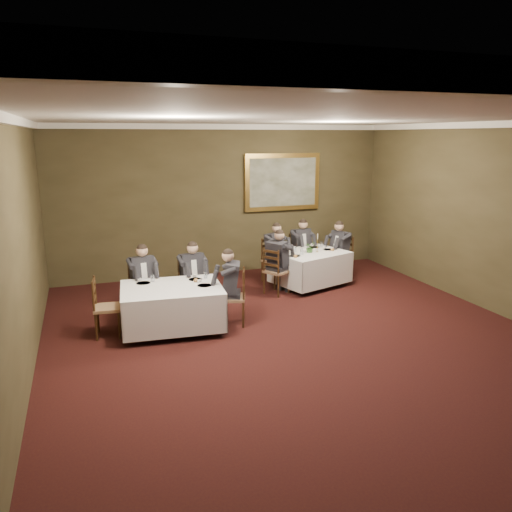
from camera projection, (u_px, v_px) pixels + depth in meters
ground at (315, 354)px, 7.61m from camera, size 10.00×10.00×0.00m
ceiling at (322, 116)px, 6.78m from camera, size 8.00×10.00×0.10m
back_wall at (224, 201)px, 11.78m from camera, size 8.00×0.10×3.50m
left_wall at (14, 265)px, 5.91m from camera, size 0.10×10.00×3.50m
crown_molding at (322, 121)px, 6.80m from camera, size 8.00×10.00×0.12m
table_main at (310, 266)px, 10.98m from camera, size 1.82×1.58×0.67m
table_second at (172, 305)px, 8.47m from camera, size 1.80×1.43×0.67m
chair_main_backleft at (273, 269)px, 11.38m from camera, size 0.59×0.58×1.00m
diner_main_backleft at (274, 259)px, 11.32m from camera, size 0.59×0.62×1.35m
chair_main_backright at (300, 263)px, 11.86m from camera, size 0.51×0.49×1.00m
diner_main_backright at (300, 254)px, 11.80m from camera, size 0.48×0.54×1.35m
chair_main_endleft at (276, 281)px, 10.45m from camera, size 0.58×0.59×1.00m
diner_main_endleft at (277, 270)px, 10.40m from camera, size 0.62×0.59×1.35m
chair_main_endright at (340, 267)px, 11.58m from camera, size 0.51×0.53×1.00m
diner_main_endright at (340, 257)px, 11.52m from camera, size 0.56×0.50×1.35m
chair_sec_backleft at (143, 300)px, 9.22m from camera, size 0.51×0.49×1.00m
diner_sec_backleft at (143, 288)px, 9.16m from camera, size 0.48×0.54×1.35m
chair_sec_backright at (192, 296)px, 9.44m from camera, size 0.49×0.47×1.00m
diner_sec_backright at (192, 285)px, 9.38m from camera, size 0.46×0.53×1.35m
chair_sec_endright at (234, 309)px, 8.77m from camera, size 0.54×0.55×1.00m
diner_sec_endright at (233, 296)px, 8.72m from camera, size 0.58×0.53×1.35m
chair_sec_endleft at (107, 319)px, 8.25m from camera, size 0.46×0.48×1.00m
centerpiece at (310, 246)px, 10.85m from camera, size 0.29×0.28×0.26m
candlestick at (317, 245)px, 10.89m from camera, size 0.06×0.06×0.42m
place_setting_table_main at (288, 250)px, 10.94m from camera, size 0.33×0.31×0.14m
place_setting_table_second at (146, 280)px, 8.66m from camera, size 0.33×0.31×0.14m
painting at (282, 182)px, 12.10m from camera, size 1.93×0.09×1.37m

